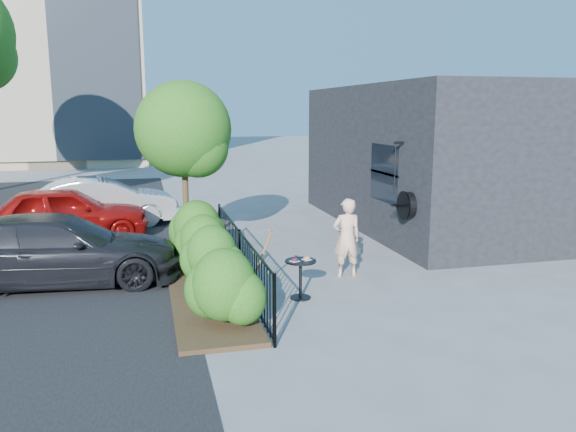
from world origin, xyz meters
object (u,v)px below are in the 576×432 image
object	(u,v)px
woman	(347,238)
shovel	(259,266)
patio_tree	(187,135)
car_silver	(102,202)
car_darkgrey	(59,250)
car_red	(65,213)
cafe_table	(301,272)

from	to	relation	value
woman	shovel	distance (m)	2.07
patio_tree	shovel	xyz separation A→B (m)	(0.98, -3.41, -2.21)
car_silver	car_darkgrey	bearing A→B (deg)	168.55
woman	car_red	world-z (taller)	woman
shovel	cafe_table	bearing A→B (deg)	-29.92
woman	car_red	xyz separation A→B (m)	(-5.93, 4.83, -0.09)
patio_tree	car_silver	world-z (taller)	patio_tree
cafe_table	car_red	size ratio (longest dim) A/B	0.18
patio_tree	car_red	size ratio (longest dim) A/B	0.95
cafe_table	woman	world-z (taller)	woman
cafe_table	woman	bearing A→B (deg)	40.61
car_red	shovel	bearing A→B (deg)	-150.77
cafe_table	patio_tree	bearing A→B (deg)	113.57
car_silver	car_darkgrey	size ratio (longest dim) A/B	0.92
patio_tree	car_darkgrey	size ratio (longest dim) A/B	0.85
car_darkgrey	woman	bearing A→B (deg)	-96.81
patio_tree	woman	xyz separation A→B (m)	(2.92, -2.72, -1.96)
patio_tree	cafe_table	world-z (taller)	patio_tree
car_red	car_silver	size ratio (longest dim) A/B	0.97
car_darkgrey	car_red	bearing A→B (deg)	7.94
shovel	car_silver	size ratio (longest dim) A/B	0.29
car_silver	car_red	bearing A→B (deg)	147.14
cafe_table	car_silver	bearing A→B (deg)	117.14
shovel	woman	bearing A→B (deg)	19.73
cafe_table	car_darkgrey	distance (m)	4.74
cafe_table	car_silver	size ratio (longest dim) A/B	0.18
shovel	car_silver	bearing A→B (deg)	114.06
woman	patio_tree	bearing A→B (deg)	-40.62
woman	car_darkgrey	bearing A→B (deg)	-7.00
cafe_table	car_red	xyz separation A→B (m)	(-4.67, 5.91, 0.22)
cafe_table	woman	distance (m)	1.69
shovel	car_darkgrey	distance (m)	3.96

